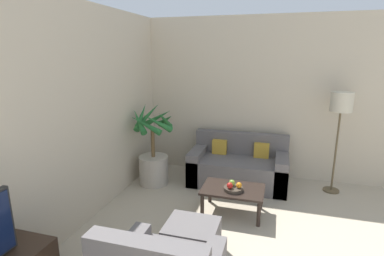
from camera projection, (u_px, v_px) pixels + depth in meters
The scene contains 10 objects.
wall_back at pixel (328, 101), 4.76m from camera, with size 7.62×0.06×2.70m.
potted_palm at pixel (153, 156), 4.86m from camera, with size 0.74×0.75×1.33m.
sofa_loveseat at pixel (238, 167), 4.92m from camera, with size 1.55×0.79×0.80m.
floor_lamp at pixel (341, 108), 4.37m from camera, with size 0.31×0.31×1.55m.
coffee_table at pixel (233, 192), 3.97m from camera, with size 0.81×0.54×0.36m.
fruit_bowl at pixel (233, 189), 3.89m from camera, with size 0.25×0.25×0.04m.
apple_red at pixel (230, 186), 3.84m from camera, with size 0.08×0.08×0.08m.
apple_green at pixel (232, 183), 3.92m from camera, with size 0.08×0.08×0.08m.
orange_fruit at pixel (239, 185), 3.86m from camera, with size 0.07×0.07×0.07m.
ottoman at pixel (192, 239), 3.17m from camera, with size 0.55×0.48×0.36m.
Camera 1 is at (-0.76, 1.37, 2.09)m, focal length 28.00 mm.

